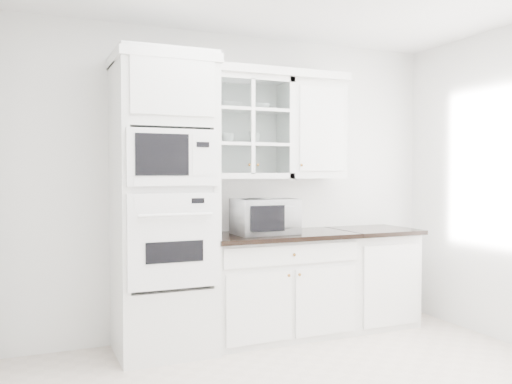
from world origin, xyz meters
name	(u,v)px	position (x,y,z in m)	size (l,w,h in m)	color
room_shell	(305,125)	(0.00, 0.43, 1.78)	(4.00, 3.50, 2.70)	white
oven_column	(164,204)	(-0.75, 1.42, 1.20)	(0.76, 0.68, 2.40)	white
base_cabinet_run	(278,284)	(0.28, 1.45, 0.46)	(1.32, 0.67, 0.92)	white
extra_base_cabinet	(372,276)	(1.28, 1.45, 0.46)	(0.72, 0.67, 0.92)	white
upper_cabinet_glass	(246,128)	(0.03, 1.58, 1.85)	(0.80, 0.33, 0.90)	white
upper_cabinet_solid	(313,130)	(0.71, 1.58, 1.85)	(0.55, 0.33, 0.90)	white
crown_molding	(236,71)	(-0.07, 1.56, 2.33)	(2.14, 0.38, 0.07)	white
countertop_microwave	(264,216)	(0.14, 1.42, 1.07)	(0.53, 0.44, 0.31)	white
bowl_a	(227,106)	(-0.14, 1.60, 2.04)	(0.23, 0.23, 0.06)	white
bowl_b	(260,107)	(0.16, 1.57, 2.04)	(0.17, 0.17, 0.05)	white
cup_a	(228,138)	(-0.13, 1.60, 1.75)	(0.11, 0.11, 0.09)	white
cup_b	(254,138)	(0.12, 1.59, 1.76)	(0.11, 0.11, 0.10)	white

